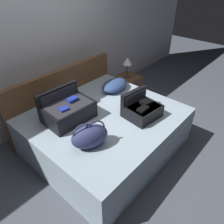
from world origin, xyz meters
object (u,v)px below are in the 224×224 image
(hard_case_large, at_px, (68,110))
(table_lamp, at_px, (128,62))
(nightstand, at_px, (126,89))
(duffel_bag, at_px, (90,136))
(bed, at_px, (105,131))
(hard_case_medium, at_px, (142,109))
(pillow_near_headboard, at_px, (114,85))

(hard_case_large, xyz_separation_m, table_lamp, (1.58, 0.30, 0.07))
(nightstand, bearing_deg, duffel_bag, -153.61)
(bed, bearing_deg, duffel_bag, -152.14)
(bed, height_order, nightstand, bed)
(hard_case_large, relative_size, table_lamp, 1.62)
(bed, distance_m, table_lamp, 1.43)
(bed, relative_size, nightstand, 3.81)
(bed, distance_m, duffel_bag, 0.73)
(bed, xyz_separation_m, hard_case_large, (-0.37, 0.28, 0.42))
(nightstand, distance_m, table_lamp, 0.53)
(bed, height_order, hard_case_medium, hard_case_medium)
(duffel_bag, height_order, nightstand, duffel_bag)
(duffel_bag, bearing_deg, table_lamp, 26.39)
(bed, xyz_separation_m, nightstand, (1.21, 0.58, -0.04))
(pillow_near_headboard, bearing_deg, hard_case_medium, -112.46)
(hard_case_large, height_order, hard_case_medium, hard_case_large)
(hard_case_large, distance_m, nightstand, 1.67)
(pillow_near_headboard, relative_size, table_lamp, 1.27)
(duffel_bag, relative_size, pillow_near_headboard, 0.96)
(pillow_near_headboard, relative_size, nightstand, 0.97)
(hard_case_medium, height_order, pillow_near_headboard, hard_case_medium)
(duffel_bag, xyz_separation_m, pillow_near_headboard, (1.12, 0.63, -0.05))
(hard_case_medium, bearing_deg, pillow_near_headboard, 73.73)
(hard_case_large, distance_m, table_lamp, 1.61)
(hard_case_large, xyz_separation_m, pillow_near_headboard, (0.96, 0.07, -0.05))
(hard_case_large, xyz_separation_m, nightstand, (1.58, 0.30, -0.46))
(duffel_bag, bearing_deg, hard_case_medium, -6.18)
(hard_case_medium, distance_m, duffel_bag, 0.83)
(duffel_bag, bearing_deg, hard_case_large, 74.04)
(hard_case_medium, bearing_deg, table_lamp, 52.32)
(bed, relative_size, table_lamp, 4.98)
(hard_case_large, height_order, nightstand, hard_case_large)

